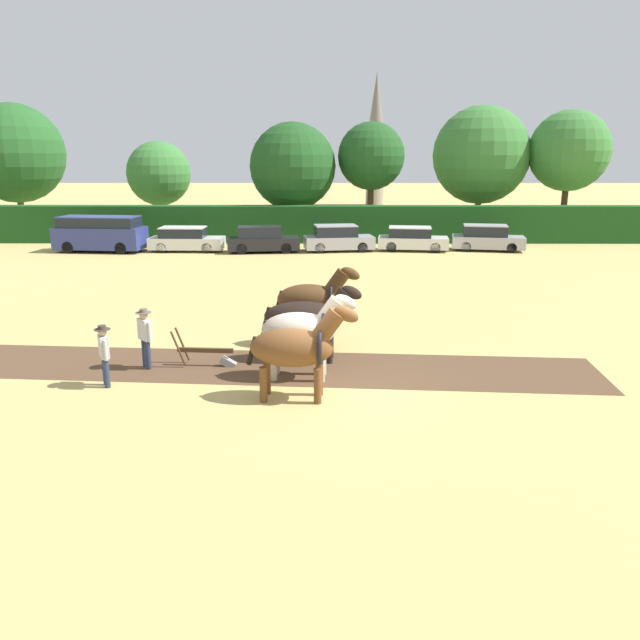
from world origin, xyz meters
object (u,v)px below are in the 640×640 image
(tree_center, at_px, (371,156))
(draft_horse_lead_right, at_px, (303,330))
(tree_center_left, at_px, (293,166))
(plow, at_px, (210,355))
(tree_left, at_px, (159,174))
(parked_car_center_left, at_px, (262,240))
(parked_car_right, at_px, (487,238))
(draft_horse_trail_left, at_px, (308,317))
(parked_car_center, at_px, (338,239))
(farmer_at_plow, at_px, (145,334))
(parked_car_left, at_px, (186,240))
(parked_car_center_right, at_px, (412,239))
(parked_van, at_px, (100,233))
(farmer_onlooker_left, at_px, (104,352))
(church_spire, at_px, (376,136))
(draft_horse_trail_right, at_px, (313,299))
(draft_horse_lead_left, at_px, (296,347))
(tree_far_left, at_px, (15,153))
(tree_right, at_px, (569,151))
(farmer_beside_team, at_px, (336,297))
(tree_center_right, at_px, (481,155))

(tree_center, height_order, draft_horse_lead_right, tree_center)
(tree_center_left, height_order, plow, tree_center_left)
(tree_left, distance_m, parked_car_center_left, 12.99)
(parked_car_right, bearing_deg, draft_horse_trail_left, -106.13)
(parked_car_center_left, distance_m, parked_car_center, 4.57)
(farmer_at_plow, xyz_separation_m, parked_car_left, (-3.51, 21.53, -0.27))
(parked_car_left, bearing_deg, parked_car_center_right, 2.64)
(parked_van, bearing_deg, parked_car_left, 7.61)
(draft_horse_lead_right, height_order, parked_car_left, draft_horse_lead_right)
(tree_left, distance_m, draft_horse_trail_left, 31.99)
(parked_car_center_right, bearing_deg, tree_left, 160.80)
(draft_horse_lead_right, relative_size, farmer_onlooker_left, 1.64)
(church_spire, relative_size, farmer_at_plow, 8.88)
(plow, bearing_deg, farmer_at_plow, -169.14)
(tree_center, distance_m, parked_van, 18.95)
(church_spire, bearing_deg, plow, -98.94)
(farmer_at_plow, bearing_deg, draft_horse_trail_right, -15.47)
(parked_car_right, bearing_deg, tree_center, 143.68)
(draft_horse_lead_left, bearing_deg, parked_car_center_left, 101.50)
(plow, relative_size, parked_car_left, 0.40)
(draft_horse_trail_right, distance_m, parked_car_center, 19.48)
(parked_car_left, relative_size, parked_car_right, 0.99)
(draft_horse_trail_left, height_order, parked_car_center, draft_horse_trail_left)
(tree_far_left, bearing_deg, farmer_at_plow, -60.06)
(tree_center, distance_m, tree_right, 13.81)
(parked_car_center, relative_size, parked_car_right, 0.97)
(parked_car_center_right, bearing_deg, draft_horse_trail_right, -99.26)
(parked_car_left, relative_size, parked_car_center_left, 1.01)
(tree_center, bearing_deg, farmer_beside_team, -96.83)
(church_spire, height_order, parked_car_center_right, church_spire)
(parked_car_center_left, bearing_deg, draft_horse_trail_right, -86.36)
(tree_center, height_order, parked_van, tree_center)
(parked_van, bearing_deg, farmer_beside_team, -44.99)
(tree_left, bearing_deg, parked_car_right, -21.12)
(plow, distance_m, parked_car_center, 21.81)
(tree_right, distance_m, farmer_at_plow, 36.66)
(tree_left, bearing_deg, tree_center_left, -11.22)
(draft_horse_trail_right, bearing_deg, parked_car_right, 66.44)
(tree_left, relative_size, parked_car_center_right, 1.52)
(draft_horse_trail_left, distance_m, parked_car_center_right, 21.88)
(parked_van, bearing_deg, tree_right, 19.61)
(tree_center_left, height_order, parked_car_center_right, tree_center_left)
(parked_car_center, bearing_deg, tree_center_left, 105.84)
(tree_left, xyz_separation_m, draft_horse_lead_left, (11.37, -32.59, -3.06))
(tree_center_right, height_order, plow, tree_center_right)
(tree_center, xyz_separation_m, farmer_onlooker_left, (-8.82, -30.28, -4.66))
(plow, height_order, parked_car_right, parked_car_right)
(farmer_beside_team, bearing_deg, parked_car_right, 38.76)
(parked_van, bearing_deg, parked_car_center_left, 4.39)
(parked_car_left, distance_m, parked_car_center_left, 4.70)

